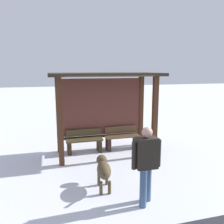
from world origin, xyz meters
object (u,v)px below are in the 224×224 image
bench_center_inside (122,139)px  dog (103,169)px  bench_left_inside (84,142)px  person_walking (146,160)px  bus_shelter (104,95)px

bench_center_inside → dog: bearing=-116.6°
bench_left_inside → bench_center_inside: 1.28m
bench_center_inside → dog: bench_center_inside is taller
bench_left_inside → person_walking: person_walking is taller
person_walking → dog: (-0.67, 0.84, -0.47)m
bench_left_inside → dog: size_ratio=1.14×
bench_center_inside → dog: (-1.20, -2.40, 0.11)m
bench_left_inside → bench_center_inside: (1.28, 0.00, 0.00)m
bench_center_inside → person_walking: (-0.54, -3.24, 0.58)m
person_walking → dog: 1.17m
bus_shelter → bench_left_inside: bearing=172.6°
bench_center_inside → person_walking: 3.33m
person_walking → dog: bearing=128.5°
person_walking → bench_left_inside: bearing=103.0°
bench_left_inside → dog: 2.41m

